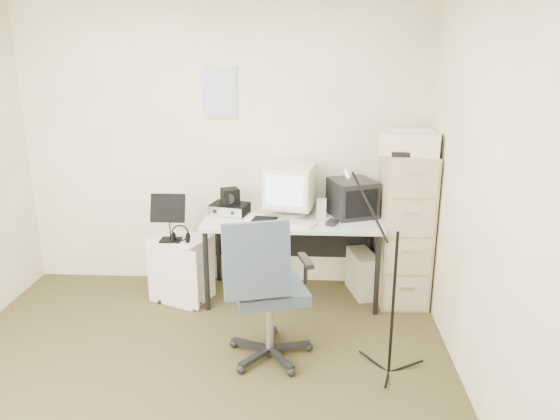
# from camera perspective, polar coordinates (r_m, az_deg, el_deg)

# --- Properties ---
(floor) EXTENTS (3.60, 3.60, 0.01)m
(floor) POSITION_cam_1_polar(r_m,az_deg,el_deg) (3.74, -9.75, -18.39)
(floor) COLOR #423720
(floor) RESTS_ON ground
(wall_back) EXTENTS (3.60, 0.02, 2.50)m
(wall_back) POSITION_cam_1_polar(r_m,az_deg,el_deg) (4.91, -5.91, 6.35)
(wall_back) COLOR #FDF9CE
(wall_back) RESTS_ON ground
(wall_front) EXTENTS (3.60, 0.02, 2.50)m
(wall_front) POSITION_cam_1_polar(r_m,az_deg,el_deg) (1.66, -26.33, -17.74)
(wall_front) COLOR #FDF9CE
(wall_front) RESTS_ON ground
(wall_right) EXTENTS (0.02, 3.60, 2.50)m
(wall_right) POSITION_cam_1_polar(r_m,az_deg,el_deg) (3.27, 21.47, -0.17)
(wall_right) COLOR #FDF9CE
(wall_right) RESTS_ON ground
(wall_calendar) EXTENTS (0.30, 0.02, 0.44)m
(wall_calendar) POSITION_cam_1_polar(r_m,az_deg,el_deg) (4.84, -6.35, 12.16)
(wall_calendar) COLOR white
(wall_calendar) RESTS_ON wall_back
(filing_cabinet) EXTENTS (0.40, 0.60, 1.30)m
(filing_cabinet) POSITION_cam_1_polar(r_m,az_deg,el_deg) (4.76, 12.84, -1.79)
(filing_cabinet) COLOR tan
(filing_cabinet) RESTS_ON floor
(printer) EXTENTS (0.53, 0.43, 0.18)m
(printer) POSITION_cam_1_polar(r_m,az_deg,el_deg) (4.52, 13.58, 6.86)
(printer) COLOR beige
(printer) RESTS_ON filing_cabinet
(desk) EXTENTS (1.50, 0.70, 0.73)m
(desk) POSITION_cam_1_polar(r_m,az_deg,el_deg) (4.76, 1.30, -5.00)
(desk) COLOR silver
(desk) RESTS_ON floor
(crt_monitor) EXTENTS (0.46, 0.48, 0.44)m
(crt_monitor) POSITION_cam_1_polar(r_m,az_deg,el_deg) (4.67, 1.11, 2.08)
(crt_monitor) COLOR beige
(crt_monitor) RESTS_ON desk
(crt_tv) EXTENTS (0.45, 0.46, 0.31)m
(crt_tv) POSITION_cam_1_polar(r_m,az_deg,el_deg) (4.70, 7.55, 1.27)
(crt_tv) COLOR black
(crt_tv) RESTS_ON desk
(desk_speaker) EXTENTS (0.08, 0.08, 0.15)m
(desk_speaker) POSITION_cam_1_polar(r_m,az_deg,el_deg) (4.67, 4.34, 0.22)
(desk_speaker) COLOR silver
(desk_speaker) RESTS_ON desk
(keyboard) EXTENTS (0.51, 0.34, 0.03)m
(keyboard) POSITION_cam_1_polar(r_m,az_deg,el_deg) (4.48, 0.72, -1.28)
(keyboard) COLOR beige
(keyboard) RESTS_ON desk
(mouse) EXTENTS (0.11, 0.14, 0.04)m
(mouse) POSITION_cam_1_polar(r_m,az_deg,el_deg) (4.48, 5.47, -1.31)
(mouse) COLOR black
(mouse) RESTS_ON desk
(radio_receiver) EXTENTS (0.36, 0.29, 0.09)m
(radio_receiver) POSITION_cam_1_polar(r_m,az_deg,el_deg) (4.76, -5.28, 0.15)
(radio_receiver) COLOR black
(radio_receiver) RESTS_ON desk
(radio_speaker) EXTENTS (0.18, 0.18, 0.14)m
(radio_speaker) POSITION_cam_1_polar(r_m,az_deg,el_deg) (4.71, -5.24, 1.41)
(radio_speaker) COLOR black
(radio_speaker) RESTS_ON radio_receiver
(papers) EXTENTS (0.30, 0.37, 0.02)m
(papers) POSITION_cam_1_polar(r_m,az_deg,el_deg) (4.52, -2.11, -1.18)
(papers) COLOR white
(papers) RESTS_ON desk
(pc_tower) EXTENTS (0.28, 0.44, 0.38)m
(pc_tower) POSITION_cam_1_polar(r_m,az_deg,el_deg) (4.95, 8.59, -6.54)
(pc_tower) COLOR beige
(pc_tower) RESTS_ON floor
(office_chair) EXTENTS (0.77, 0.77, 1.07)m
(office_chair) POSITION_cam_1_polar(r_m,az_deg,el_deg) (3.80, -1.12, -8.09)
(office_chair) COLOR #2E3A48
(office_chair) RESTS_ON floor
(side_cart) EXTENTS (0.56, 0.51, 0.56)m
(side_cart) POSITION_cam_1_polar(r_m,az_deg,el_deg) (4.84, -10.28, -6.01)
(side_cart) COLOR white
(side_cart) RESTS_ON floor
(music_stand) EXTENTS (0.30, 0.17, 0.42)m
(music_stand) POSITION_cam_1_polar(r_m,az_deg,el_deg) (4.62, -11.49, -0.72)
(music_stand) COLOR black
(music_stand) RESTS_ON side_cart
(headphones) EXTENTS (0.18, 0.18, 0.03)m
(headphones) POSITION_cam_1_polar(r_m,az_deg,el_deg) (4.62, -10.36, -2.74)
(headphones) COLOR black
(headphones) RESTS_ON side_cart
(mic_stand) EXTENTS (0.03, 0.03, 1.33)m
(mic_stand) POSITION_cam_1_polar(r_m,az_deg,el_deg) (3.65, 11.88, -7.43)
(mic_stand) COLOR black
(mic_stand) RESTS_ON floor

